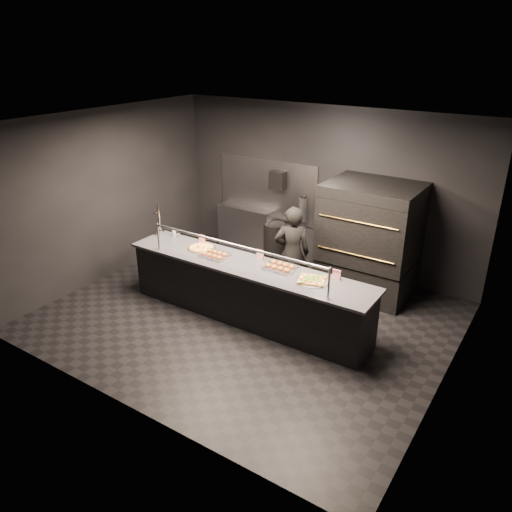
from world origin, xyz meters
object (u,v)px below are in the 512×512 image
Objects in this scene: prep_shelf at (246,228)px; slider_tray_a at (215,255)px; trash_bin at (274,241)px; pizza_oven at (370,239)px; square_pizza at (312,280)px; towel_dispenser at (278,180)px; service_counter at (247,291)px; fire_extinguisher at (303,209)px; slider_tray_b at (280,267)px; round_pizza at (201,248)px; worker at (292,253)px; beer_tap at (160,225)px.

slider_tray_a reaches higher than prep_shelf.
prep_shelf reaches higher than trash_bin.
pizza_oven is 4.10× the size of square_pizza.
towel_dispenser is 0.75× the size of square_pizza.
square_pizza is 0.65× the size of trash_bin.
service_counter is 2.15× the size of pizza_oven.
trash_bin is (0.75, -0.10, -0.09)m from prep_shelf.
fire_extinguisher is (0.55, 0.01, -0.49)m from towel_dispenser.
slider_tray_b is (0.85, -2.25, -0.11)m from fire_extinguisher.
round_pizza is 1.48m from worker.
pizza_oven is at bearing -17.89° from fire_extinguisher.
slider_tray_b reaches higher than round_pizza.
pizza_oven reaches higher than service_counter.
pizza_oven is 1.88m from slider_tray_b.
prep_shelf is 0.75× the size of worker.
slider_tray_b is (1.09, 0.18, 0.00)m from slider_tray_a.
service_counter is at bearing -5.85° from round_pizza.
towel_dispenser is at bearing 97.41° from slider_tray_a.
fire_extinguisher is 0.84× the size of beer_tap.
square_pizza is at bearing -40.34° from prep_shelf.
fire_extinguisher is at bearing 121.35° from square_pizza.
slider_tray_a is at bearing -18.83° from round_pizza.
slider_tray_a is at bearing -95.54° from fire_extinguisher.
prep_shelf is 2.38× the size of fire_extinguisher.
towel_dispenser is 2.51m from slider_tray_a.
worker is (0.82, 1.01, -0.14)m from slider_tray_a.
fire_extinguisher is at bearing 84.46° from slider_tray_a.
slider_tray_b is at bearing -69.31° from fire_extinguisher.
slider_tray_b is at bearing 9.29° from slider_tray_a.
service_counter is 11.71× the size of towel_dispenser.
worker is at bearing -48.77° from trash_bin.
beer_tap is 1.30× the size of round_pizza.
worker is at bearing -67.69° from fire_extinguisher.
slider_tray_b reaches higher than prep_shelf.
slider_tray_b is at bearing -111.81° from pizza_oven.
towel_dispenser is at bearing 130.21° from square_pizza.
prep_shelf is at bearing 113.37° from slider_tray_a.
slider_tray_b is (-0.70, -1.75, -0.02)m from pizza_oven.
beer_tap reaches higher than fire_extinguisher.
beer_tap is 2.34m from worker.
beer_tap is (-3.15, -1.70, 0.12)m from pizza_oven.
pizza_oven is at bearing -13.14° from towel_dispenser.
service_counter is 2.78m from towel_dispenser.
square_pizza is (2.69, -2.29, 0.49)m from prep_shelf.
round_pizza is 0.64× the size of trash_bin.
slider_tray_a reaches higher than trash_bin.
beer_tap is 1.16× the size of slider_tray_b.
beer_tap is 1.39m from slider_tray_a.
pizza_oven is 2.81m from round_pizza.
prep_shelf is 3.06m from slider_tray_b.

